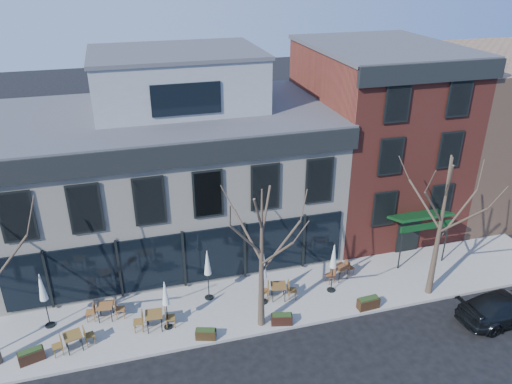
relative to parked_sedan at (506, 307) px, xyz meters
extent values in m
plane|color=black|center=(-14.39, 6.56, -0.70)|extent=(120.00, 120.00, 0.00)
cube|color=gray|center=(-11.14, 4.41, -0.63)|extent=(33.50, 4.70, 0.15)
cube|color=beige|center=(-14.39, 11.56, 3.30)|extent=(18.00, 10.00, 8.00)
cube|color=#47474C|center=(-14.39, 11.56, 7.35)|extent=(18.30, 10.30, 0.30)
cube|color=black|center=(-14.39, 6.44, 6.85)|extent=(18.30, 0.25, 1.10)
cube|color=black|center=(-14.39, 6.50, 1.20)|extent=(17.20, 0.12, 3.00)
cube|color=black|center=(-23.45, 10.56, 1.20)|extent=(0.12, 7.50, 3.00)
cube|color=gray|center=(-13.39, 12.56, 8.90)|extent=(9.00, 6.50, 3.00)
cube|color=maroon|center=(-1.39, 11.56, 4.80)|extent=(8.00, 10.00, 11.00)
cube|color=#47474C|center=(-1.39, 11.56, 10.35)|extent=(8.20, 10.20, 0.25)
cube|color=black|center=(-1.39, 6.44, 9.90)|extent=(8.20, 0.25, 1.00)
cube|color=#0B3313|center=(-1.39, 5.71, 2.20)|extent=(3.20, 1.66, 0.67)
cube|color=black|center=(-1.39, 6.51, 0.55)|extent=(1.40, 0.10, 2.50)
cube|color=#8C664C|center=(8.61, 12.56, 4.30)|extent=(12.00, 12.00, 10.00)
cylinder|color=#382B21|center=(-21.82, 3.55, 3.98)|extent=(2.23, 0.50, 2.48)
cone|color=#382B21|center=(-11.39, 2.66, 2.97)|extent=(0.34, 0.34, 7.04)
cylinder|color=#382B21|center=(-10.44, 2.83, 3.47)|extent=(2.00, 0.46, 2.21)
cylinder|color=#382B21|center=(-11.79, 3.53, 3.88)|extent=(0.93, 1.84, 1.91)
cylinder|color=#382B21|center=(-12.14, 2.39, 4.34)|extent=(1.61, 0.68, 1.97)
cylinder|color=#382B21|center=(-10.99, 1.81, 3.80)|extent=(0.93, 1.83, 2.03)
cone|color=#382B21|center=(-2.39, 2.66, 3.19)|extent=(0.34, 0.34, 7.48)
cylinder|color=#382B21|center=(-1.38, 2.84, 3.72)|extent=(2.12, 0.48, 2.35)
cylinder|color=#382B21|center=(-2.82, 3.58, 4.16)|extent=(0.98, 1.94, 2.03)
cylinder|color=#382B21|center=(-3.19, 2.37, 4.64)|extent=(1.71, 0.71, 2.09)
cylinder|color=#382B21|center=(-1.97, 1.75, 4.08)|extent=(0.98, 1.94, 2.16)
imported|color=black|center=(0.00, 0.00, 0.00)|extent=(4.97, 2.27, 1.41)
cube|color=brown|center=(-19.78, 3.32, 0.21)|extent=(0.89, 0.89, 0.04)
cylinder|color=black|center=(-20.00, 2.96, -0.18)|extent=(0.04, 0.04, 0.76)
cylinder|color=black|center=(-19.43, 3.10, -0.18)|extent=(0.04, 0.04, 0.76)
cylinder|color=black|center=(-20.14, 3.53, -0.18)|extent=(0.04, 0.04, 0.76)
cylinder|color=black|center=(-19.57, 3.68, -0.18)|extent=(0.04, 0.04, 0.76)
cube|color=brown|center=(-18.42, 5.05, 0.21)|extent=(0.81, 0.81, 0.04)
cylinder|color=black|center=(-18.74, 4.79, -0.18)|extent=(0.04, 0.04, 0.76)
cylinder|color=black|center=(-18.16, 4.73, -0.18)|extent=(0.04, 0.04, 0.76)
cylinder|color=black|center=(-18.68, 5.38, -0.18)|extent=(0.04, 0.04, 0.76)
cylinder|color=black|center=(-18.09, 5.31, -0.18)|extent=(0.04, 0.04, 0.76)
cube|color=brown|center=(-16.24, 3.72, 0.26)|extent=(0.84, 0.84, 0.04)
cylinder|color=black|center=(-16.57, 3.43, -0.15)|extent=(0.04, 0.04, 0.80)
cylinder|color=black|center=(-15.95, 3.39, -0.15)|extent=(0.04, 0.04, 0.80)
cylinder|color=black|center=(-16.53, 4.06, -0.15)|extent=(0.04, 0.04, 0.80)
cylinder|color=black|center=(-15.90, 4.01, -0.15)|extent=(0.04, 0.04, 0.80)
cube|color=brown|center=(-10.02, 4.28, 0.23)|extent=(0.90, 0.90, 0.04)
cylinder|color=black|center=(-10.38, 4.05, -0.17)|extent=(0.04, 0.04, 0.78)
cylinder|color=black|center=(-9.79, 3.92, -0.17)|extent=(0.04, 0.04, 0.78)
cylinder|color=black|center=(-10.25, 4.64, -0.17)|extent=(0.04, 0.04, 0.78)
cylinder|color=black|center=(-9.66, 4.51, -0.17)|extent=(0.04, 0.04, 0.78)
cube|color=brown|center=(-6.32, 5.00, 0.19)|extent=(0.88, 0.88, 0.04)
cylinder|color=black|center=(-6.52, 4.65, -0.19)|extent=(0.04, 0.04, 0.74)
cylinder|color=black|center=(-5.97, 4.80, -0.19)|extent=(0.04, 0.04, 0.74)
cylinder|color=black|center=(-6.67, 5.20, -0.19)|extent=(0.04, 0.04, 0.74)
cylinder|color=black|center=(-6.12, 5.36, -0.19)|extent=(0.04, 0.04, 0.74)
cylinder|color=black|center=(-20.98, 5.23, -0.52)|extent=(0.47, 0.47, 0.06)
cylinder|color=black|center=(-20.98, 5.23, 0.61)|extent=(0.05, 0.05, 2.33)
cone|color=silver|center=(-20.98, 5.23, 1.67)|extent=(0.38, 0.38, 1.37)
cylinder|color=black|center=(-15.64, 3.61, -0.53)|extent=(0.41, 0.41, 0.06)
cylinder|color=black|center=(-15.64, 3.61, 0.48)|extent=(0.05, 0.05, 2.06)
cone|color=silver|center=(-15.64, 3.61, 1.41)|extent=(0.34, 0.34, 1.22)
cylinder|color=black|center=(-13.39, 5.26, -0.52)|extent=(0.45, 0.45, 0.06)
cylinder|color=black|center=(-13.39, 5.26, 0.57)|extent=(0.05, 0.05, 2.25)
cone|color=beige|center=(-13.39, 5.26, 1.59)|extent=(0.37, 0.37, 1.33)
cylinder|color=black|center=(-10.85, 4.19, -0.52)|extent=(0.46, 0.46, 0.06)
cylinder|color=black|center=(-10.85, 4.19, 0.60)|extent=(0.05, 0.05, 2.31)
cone|color=silver|center=(-10.85, 4.19, 1.65)|extent=(0.38, 0.38, 1.36)
cylinder|color=black|center=(-7.17, 4.16, -0.52)|extent=(0.44, 0.44, 0.06)
cylinder|color=black|center=(-7.17, 4.16, 0.55)|extent=(0.05, 0.05, 2.22)
cone|color=beige|center=(-7.17, 4.16, 1.56)|extent=(0.36, 0.36, 1.31)
cube|color=black|center=(-21.52, 3.06, -0.29)|extent=(1.13, 0.70, 0.53)
cube|color=#1E3314|center=(-21.52, 3.06, -0.01)|extent=(1.01, 0.59, 0.08)
cube|color=#312110|center=(-14.08, 2.40, -0.32)|extent=(0.99, 0.63, 0.46)
cube|color=#1E3314|center=(-14.08, 2.40, -0.07)|extent=(0.88, 0.53, 0.07)
cube|color=black|center=(-10.46, 2.41, -0.31)|extent=(1.06, 0.61, 0.50)
cube|color=#1E3314|center=(-10.46, 2.41, -0.04)|extent=(0.94, 0.51, 0.08)
cube|color=#301E10|center=(-5.99, 2.36, -0.28)|extent=(1.11, 0.50, 0.54)
cube|color=#1E3314|center=(-5.99, 2.36, 0.01)|extent=(1.00, 0.40, 0.09)
camera|label=1|loc=(-16.66, -15.10, 15.26)|focal=35.00mm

